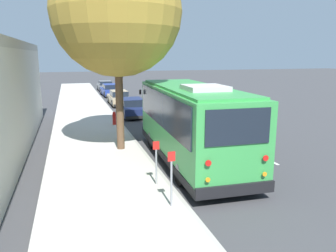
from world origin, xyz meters
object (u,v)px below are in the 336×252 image
at_px(parked_sedan_blue, 111,90).
at_px(parked_sedan_gray, 105,86).
at_px(fire_hydrant, 114,118).
at_px(street_tree, 116,2).
at_px(parked_sedan_navy, 132,108).
at_px(parked_sedan_tan, 119,98).
at_px(shuttle_bus, 191,120).
at_px(sign_post_near, 171,178).
at_px(sign_post_far, 156,162).

bearing_deg(parked_sedan_blue, parked_sedan_gray, -2.36).
bearing_deg(fire_hydrant, street_tree, 175.35).
height_order(parked_sedan_navy, parked_sedan_tan, parked_sedan_tan).
relative_size(shuttle_bus, parked_sedan_navy, 1.90).
height_order(shuttle_bus, parked_sedan_tan, shuttle_bus).
distance_m(parked_sedan_blue, street_tree, 22.31).
height_order(parked_sedan_blue, sign_post_near, sign_post_near).
distance_m(parked_sedan_blue, parked_sedan_gray, 5.43).
height_order(parked_sedan_blue, sign_post_far, sign_post_far).
height_order(shuttle_bus, street_tree, street_tree).
relative_size(parked_sedan_navy, parked_sedan_gray, 1.07).
bearing_deg(parked_sedan_gray, shuttle_bus, -179.70).
xyz_separation_m(parked_sedan_navy, parked_sedan_blue, (12.55, 0.03, 0.00)).
height_order(parked_sedan_navy, fire_hydrant, parked_sedan_navy).
distance_m(parked_sedan_blue, fire_hydrant, 16.16).
distance_m(parked_sedan_blue, sign_post_near, 27.89).
xyz_separation_m(parked_sedan_gray, sign_post_far, (-31.59, 1.71, 0.34)).
bearing_deg(parked_sedan_gray, fire_hydrant, 174.87).
height_order(shuttle_bus, sign_post_far, shuttle_bus).
bearing_deg(parked_sedan_navy, parked_sedan_tan, 1.83).
relative_size(parked_sedan_blue, street_tree, 0.46).
xyz_separation_m(parked_sedan_blue, fire_hydrant, (-16.07, 1.74, -0.05)).
relative_size(parked_sedan_tan, parked_sedan_blue, 0.99).
xyz_separation_m(parked_sedan_navy, sign_post_far, (-13.61, 1.73, 0.31)).
relative_size(parked_sedan_navy, parked_sedan_tan, 1.04).
relative_size(street_tree, sign_post_far, 6.52).
bearing_deg(sign_post_near, parked_sedan_gray, -2.95).
distance_m(parked_sedan_navy, sign_post_far, 13.72).
distance_m(shuttle_bus, fire_hydrant, 8.13).
relative_size(parked_sedan_blue, parked_sedan_gray, 1.04).
distance_m(parked_sedan_gray, fire_hydrant, 21.57).
height_order(parked_sedan_gray, street_tree, street_tree).
relative_size(parked_sedan_blue, sign_post_near, 2.73).
bearing_deg(fire_hydrant, shuttle_bus, -164.54).
xyz_separation_m(parked_sedan_tan, sign_post_far, (-19.29, 1.61, 0.31)).
bearing_deg(shuttle_bus, parked_sedan_navy, 4.06).
bearing_deg(parked_sedan_gray, sign_post_far, 176.44).
height_order(parked_sedan_blue, street_tree, street_tree).
relative_size(parked_sedan_navy, sign_post_far, 3.05).
xyz_separation_m(shuttle_bus, parked_sedan_navy, (11.26, 0.37, -1.18)).
relative_size(parked_sedan_gray, sign_post_near, 2.62).
distance_m(parked_sedan_tan, parked_sedan_gray, 12.30).
bearing_deg(parked_sedan_gray, sign_post_near, 176.59).
height_order(parked_sedan_navy, street_tree, street_tree).
bearing_deg(shuttle_bus, fire_hydrant, 17.64).
bearing_deg(shuttle_bus, sign_post_near, 154.64).
height_order(parked_sedan_navy, sign_post_far, sign_post_far).
bearing_deg(fire_hydrant, parked_sedan_tan, -10.17).
height_order(street_tree, sign_post_near, street_tree).
height_order(sign_post_near, sign_post_far, sign_post_near).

